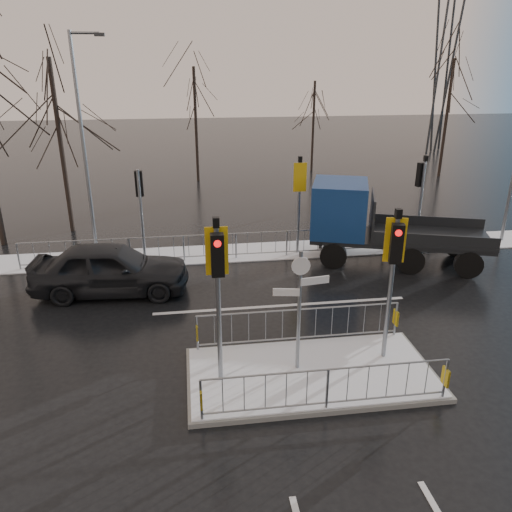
{
  "coord_description": "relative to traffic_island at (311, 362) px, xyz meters",
  "views": [
    {
      "loc": [
        -2.77,
        -10.0,
        7.2
      ],
      "look_at": [
        -0.84,
        3.63,
        1.8
      ],
      "focal_mm": 35.0,
      "sensor_mm": 36.0,
      "label": 1
    }
  ],
  "objects": [
    {
      "name": "tree_far_c",
      "position": [
        14.01,
        20.99,
        4.76
      ],
      "size": [
        4.0,
        4.0,
        7.55
      ],
      "color": "black",
      "rests_on": "ground"
    },
    {
      "name": "flatbed_truck",
      "position": [
        3.78,
        7.22,
        1.21
      ],
      "size": [
        6.93,
        4.32,
        3.02
      ],
      "color": "black",
      "rests_on": "ground"
    },
    {
      "name": "traffic_island",
      "position": [
        0.0,
        0.0,
        0.0
      ],
      "size": [
        6.0,
        3.04,
        4.15
      ],
      "color": "slate",
      "rests_on": "ground"
    },
    {
      "name": "tree_far_a",
      "position": [
        -1.99,
        21.99,
        4.43
      ],
      "size": [
        3.75,
        3.75,
        7.08
      ],
      "color": "black",
      "rests_on": "ground"
    },
    {
      "name": "pylon_wires",
      "position": [
        16.89,
        29.99,
        10.64
      ],
      "size": [
        70.0,
        2.38,
        19.97
      ],
      "color": "#2D3033",
      "rests_on": "ground"
    },
    {
      "name": "lane_markings",
      "position": [
        0.01,
        -0.34,
        -0.39
      ],
      "size": [
        8.0,
        11.38,
        0.01
      ],
      "color": "silver",
      "rests_on": "ground"
    },
    {
      "name": "ground",
      "position": [
        0.01,
        -0.01,
        -0.39
      ],
      "size": [
        120.0,
        120.0,
        0.0
      ],
      "primitive_type": "plane",
      "color": "black",
      "rests_on": "ground"
    },
    {
      "name": "tree_far_b",
      "position": [
        6.01,
        23.99,
        3.79
      ],
      "size": [
        3.25,
        3.25,
        6.14
      ],
      "color": "black",
      "rests_on": "ground"
    },
    {
      "name": "car_far_lane",
      "position": [
        -5.37,
        5.54,
        0.47
      ],
      "size": [
        5.17,
        2.37,
        1.72
      ],
      "primitive_type": "imported",
      "rotation": [
        0.0,
        0.0,
        1.5
      ],
      "color": "black",
      "rests_on": "ground"
    },
    {
      "name": "street_lamp_left",
      "position": [
        -6.42,
        9.49,
        4.1
      ],
      "size": [
        1.25,
        0.18,
        8.2
      ],
      "color": "gray",
      "rests_on": "ground"
    },
    {
      "name": "far_kerb_fixtures",
      "position": [
        0.31,
        8.08,
        0.63
      ],
      "size": [
        18.0,
        0.65,
        3.83
      ],
      "color": "gray",
      "rests_on": "ground"
    },
    {
      "name": "tree_near_b",
      "position": [
        -7.99,
        12.49,
        4.76
      ],
      "size": [
        4.0,
        4.0,
        7.55
      ],
      "color": "black",
      "rests_on": "ground"
    },
    {
      "name": "snow_verge",
      "position": [
        0.01,
        8.59,
        -0.37
      ],
      "size": [
        30.0,
        2.0,
        0.04
      ],
      "primitive_type": "cube",
      "color": "white",
      "rests_on": "ground"
    }
  ]
}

